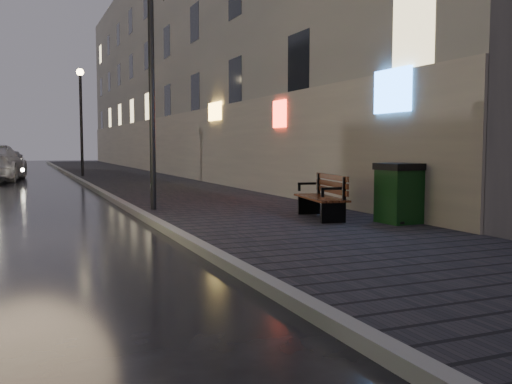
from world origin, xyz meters
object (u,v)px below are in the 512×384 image
trash_bin (400,193)px  car_far (9,159)px  lamp_near (151,67)px  lamp_far (81,108)px  bench (324,196)px

trash_bin → car_far: car_far is taller
lamp_near → trash_bin: bearing=-46.9°
lamp_near → trash_bin: (3.95, -4.21, -2.74)m
lamp_near → car_far: lamp_near is taller
car_far → lamp_near: bearing=89.1°
car_far → trash_bin: bearing=94.6°
lamp_far → trash_bin: size_ratio=4.50×
trash_bin → lamp_far: bearing=98.4°
bench → car_far: car_far is taller
lamp_near → car_far: 30.84m
lamp_near → bench: 5.09m
lamp_near → trash_bin: 6.39m
lamp_near → car_far: size_ratio=1.29×
trash_bin → car_far: size_ratio=0.29×
lamp_near → lamp_far: size_ratio=1.00×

